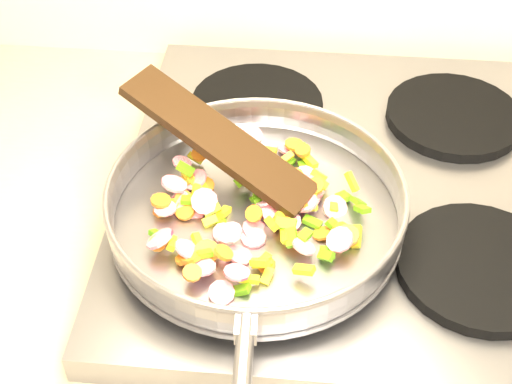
{
  "coord_description": "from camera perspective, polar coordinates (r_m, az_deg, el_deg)",
  "views": [
    {
      "loc": [
        -0.76,
        0.98,
        1.57
      ],
      "look_at": [
        -0.82,
        1.57,
        1.0
      ],
      "focal_mm": 50.0,
      "sensor_mm": 36.0,
      "label": 1
    }
  ],
  "objects": [
    {
      "name": "grate_bl",
      "position": [
        1.03,
        0.08,
        6.99
      ],
      "size": [
        0.19,
        0.19,
        0.02
      ],
      "primitive_type": "cylinder",
      "color": "black",
      "rests_on": "cooktop"
    },
    {
      "name": "cooktop",
      "position": [
        0.94,
        7.76,
        0.02
      ],
      "size": [
        0.6,
        0.6,
        0.04
      ],
      "primitive_type": "cube",
      "color": "#939399",
      "rests_on": "counter_top"
    },
    {
      "name": "grate_fr",
      "position": [
        0.85,
        17.47,
        -5.72
      ],
      "size": [
        0.19,
        0.19,
        0.02
      ],
      "primitive_type": "cylinder",
      "color": "black",
      "rests_on": "cooktop"
    },
    {
      "name": "saute_pan",
      "position": [
        0.83,
        -0.01,
        -0.93
      ],
      "size": [
        0.38,
        0.56,
        0.05
      ],
      "rotation": [
        0.0,
        0.0,
        0.04
      ],
      "color": "#9E9EA5",
      "rests_on": "grate_fl"
    },
    {
      "name": "grate_br",
      "position": [
        1.05,
        15.53,
        5.89
      ],
      "size": [
        0.19,
        0.19,
        0.02
      ],
      "primitive_type": "cylinder",
      "color": "black",
      "rests_on": "cooktop"
    },
    {
      "name": "vegetable_heap",
      "position": [
        0.84,
        0.06,
        -1.2
      ],
      "size": [
        0.26,
        0.29,
        0.05
      ],
      "color": "orange",
      "rests_on": "saute_pan"
    },
    {
      "name": "wooden_spatula",
      "position": [
        0.86,
        -3.02,
        4.22
      ],
      "size": [
        0.25,
        0.17,
        0.09
      ],
      "primitive_type": "cube",
      "rotation": [
        0.0,
        -0.31,
        2.65
      ],
      "color": "black",
      "rests_on": "saute_pan"
    },
    {
      "name": "grate_fl",
      "position": [
        0.83,
        -1.72,
        -4.61
      ],
      "size": [
        0.19,
        0.19,
        0.02
      ],
      "primitive_type": "cylinder",
      "color": "black",
      "rests_on": "cooktop"
    }
  ]
}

